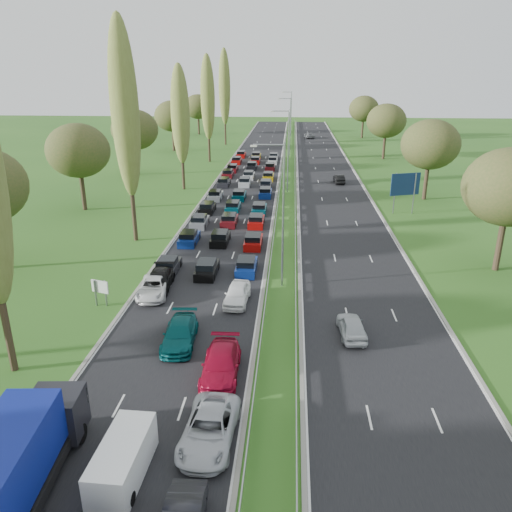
# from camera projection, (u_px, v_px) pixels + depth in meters

# --- Properties ---
(ground) EXTENTS (260.00, 260.00, 0.00)m
(ground) POSITION_uv_depth(u_px,v_px,m) (287.00, 189.00, 77.09)
(ground) COLOR #28581B
(ground) RESTS_ON ground
(near_carriageway) EXTENTS (10.50, 215.00, 0.04)m
(near_carriageway) POSITION_uv_depth(u_px,v_px,m) (246.00, 185.00, 79.88)
(near_carriageway) COLOR black
(near_carriageway) RESTS_ON ground
(far_carriageway) EXTENTS (10.50, 215.00, 0.04)m
(far_carriageway) POSITION_uv_depth(u_px,v_px,m) (330.00, 186.00, 78.97)
(far_carriageway) COLOR black
(far_carriageway) RESTS_ON ground
(central_reservation) EXTENTS (2.36, 215.00, 0.32)m
(central_reservation) POSITION_uv_depth(u_px,v_px,m) (288.00, 182.00, 79.24)
(central_reservation) COLOR gray
(central_reservation) RESTS_ON ground
(lamp_columns) EXTENTS (0.18, 140.18, 12.00)m
(lamp_columns) POSITION_uv_depth(u_px,v_px,m) (288.00, 152.00, 73.13)
(lamp_columns) COLOR gray
(lamp_columns) RESTS_ON ground
(poplar_row) EXTENTS (2.80, 127.80, 22.44)m
(poplar_row) POSITION_uv_depth(u_px,v_px,m) (161.00, 111.00, 62.80)
(poplar_row) COLOR #2D2116
(poplar_row) RESTS_ON ground
(woodland_left) EXTENTS (8.00, 166.00, 11.10)m
(woodland_left) POSITION_uv_depth(u_px,v_px,m) (67.00, 155.00, 59.96)
(woodland_left) COLOR #2D2116
(woodland_left) RESTS_ON ground
(woodland_right) EXTENTS (8.00, 153.00, 11.10)m
(woodland_right) POSITION_uv_depth(u_px,v_px,m) (448.00, 154.00, 60.63)
(woodland_right) COLOR #2D2116
(woodland_right) RESTS_ON ground
(traffic_queue_fill) EXTENTS (8.95, 69.07, 0.80)m
(traffic_queue_fill) POSITION_uv_depth(u_px,v_px,m) (242.00, 190.00, 74.92)
(traffic_queue_fill) COLOR black
(traffic_queue_fill) RESTS_ON ground
(near_car_2) EXTENTS (2.71, 5.14, 1.38)m
(near_car_2) POSITION_uv_depth(u_px,v_px,m) (153.00, 287.00, 40.35)
(near_car_2) COLOR white
(near_car_2) RESTS_ON near_carriageway
(near_car_3) EXTENTS (2.34, 5.19, 1.48)m
(near_car_3) POSITION_uv_depth(u_px,v_px,m) (159.00, 280.00, 41.62)
(near_car_3) COLOR black
(near_car_3) RESTS_ON near_carriageway
(near_car_7) EXTENTS (2.37, 5.22, 1.48)m
(near_car_7) POSITION_uv_depth(u_px,v_px,m) (180.00, 334.00, 33.11)
(near_car_7) COLOR #054F53
(near_car_7) RESTS_ON near_carriageway
(near_car_10) EXTENTS (2.72, 5.46, 1.49)m
(near_car_10) POSITION_uv_depth(u_px,v_px,m) (209.00, 429.00, 24.29)
(near_car_10) COLOR silver
(near_car_10) RESTS_ON near_carriageway
(near_car_11) EXTENTS (2.27, 5.35, 1.54)m
(near_car_11) POSITION_uv_depth(u_px,v_px,m) (221.00, 364.00, 29.60)
(near_car_11) COLOR maroon
(near_car_11) RESTS_ON near_carriageway
(near_car_12) EXTENTS (2.01, 4.52, 1.51)m
(near_car_12) POSITION_uv_depth(u_px,v_px,m) (237.00, 294.00, 39.03)
(near_car_12) COLOR white
(near_car_12) RESTS_ON near_carriageway
(far_car_0) EXTENTS (1.94, 4.25, 1.41)m
(far_car_0) POSITION_uv_depth(u_px,v_px,m) (352.00, 326.00, 34.13)
(far_car_0) COLOR #B8BDC3
(far_car_0) RESTS_ON far_carriageway
(far_car_1) EXTENTS (1.72, 4.24, 1.37)m
(far_car_1) POSITION_uv_depth(u_px,v_px,m) (339.00, 179.00, 81.02)
(far_car_1) COLOR black
(far_car_1) RESTS_ON far_carriageway
(far_car_2) EXTENTS (2.77, 5.32, 1.43)m
(far_car_2) POSITION_uv_depth(u_px,v_px,m) (309.00, 135.00, 135.77)
(far_car_2) COLOR slate
(far_car_2) RESTS_ON far_carriageway
(blue_lorry) EXTENTS (2.46, 8.85, 3.74)m
(blue_lorry) POSITION_uv_depth(u_px,v_px,m) (19.00, 459.00, 20.77)
(blue_lorry) COLOR black
(blue_lorry) RESTS_ON near_carriageway
(white_van_rear) EXTENTS (1.81, 4.62, 1.86)m
(white_van_rear) POSITION_uv_depth(u_px,v_px,m) (124.00, 457.00, 22.26)
(white_van_rear) COLOR white
(white_van_rear) RESTS_ON near_carriageway
(info_sign) EXTENTS (1.46, 0.56, 2.10)m
(info_sign) POSITION_uv_depth(u_px,v_px,m) (100.00, 289.00, 38.36)
(info_sign) COLOR gray
(info_sign) RESTS_ON ground
(direction_sign) EXTENTS (3.82, 1.39, 5.20)m
(direction_sign) POSITION_uv_depth(u_px,v_px,m) (405.00, 186.00, 62.71)
(direction_sign) COLOR gray
(direction_sign) RESTS_ON ground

